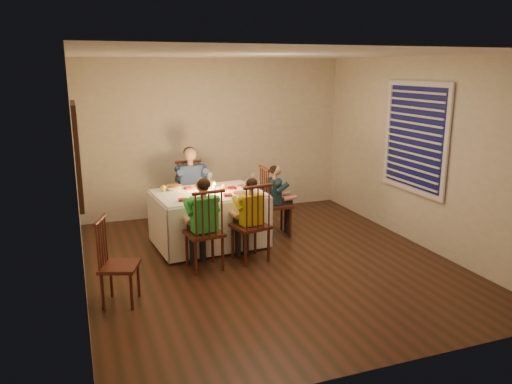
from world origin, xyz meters
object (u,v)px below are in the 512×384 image
object	(u,v)px
dining_table	(209,207)
chair_end	(276,234)
chair_near_right	(250,260)
child_green	(205,268)
child_teal	(276,234)
serving_bowl	(174,188)
chair_near_left	(205,268)
adult	(193,228)
child_yellow	(250,260)
chair_extra	(122,303)
chair_adult	(193,228)

from	to	relation	value
dining_table	chair_end	distance (m)	1.19
chair_near_right	child_green	world-z (taller)	child_green
child_teal	chair_near_right	bearing A→B (deg)	141.72
child_teal	serving_bowl	bearing A→B (deg)	83.54
chair_near_left	chair_near_right	xyz separation A→B (m)	(0.63, 0.07, 0.00)
chair_near_left	chair_end	size ratio (longest dim) A/B	1.00
chair_end	adult	distance (m)	1.33
chair_end	child_yellow	size ratio (longest dim) A/B	0.95
chair_near_left	chair_extra	xyz separation A→B (m)	(-1.07, -0.61, 0.00)
chair_end	serving_bowl	bearing A→B (deg)	83.54
dining_table	serving_bowl	world-z (taller)	serving_bowl
child_yellow	child_teal	world-z (taller)	child_yellow
chair_near_right	serving_bowl	size ratio (longest dim) A/B	4.54
chair_extra	adult	size ratio (longest dim) A/B	0.74
adult	child_yellow	world-z (taller)	adult
chair_adult	dining_table	bearing A→B (deg)	-84.90
chair_extra	chair_near_right	bearing A→B (deg)	-48.32
chair_adult	adult	size ratio (longest dim) A/B	0.82
chair_near_right	chair_extra	world-z (taller)	chair_near_right
chair_near_left	adult	bearing A→B (deg)	-104.52
child_yellow	serving_bowl	xyz separation A→B (m)	(-0.77, 1.04, 0.80)
dining_table	chair_adult	size ratio (longest dim) A/B	1.49
dining_table	adult	size ratio (longest dim) A/B	1.22
adult	child_yellow	bearing A→B (deg)	-74.12
dining_table	chair_near_right	world-z (taller)	dining_table
chair_extra	adult	distance (m)	2.60
chair_extra	child_green	bearing A→B (deg)	-40.48
chair_end	adult	xyz separation A→B (m)	(-1.11, 0.73, 0.00)
chair_adult	chair_near_right	world-z (taller)	same
child_teal	chair_adult	bearing A→B (deg)	58.13
dining_table	chair_end	bearing A→B (deg)	-0.39
chair_extra	child_teal	size ratio (longest dim) A/B	0.90
dining_table	chair_near_left	world-z (taller)	dining_table
child_green	child_teal	xyz separation A→B (m)	(1.33, 0.90, 0.00)
child_teal	chair_extra	bearing A→B (deg)	123.93
chair_near_right	chair_end	size ratio (longest dim) A/B	1.00
child_yellow	chair_near_left	bearing A→B (deg)	-5.13
child_green	child_teal	world-z (taller)	child_green
child_teal	child_yellow	bearing A→B (deg)	141.72
adult	chair_near_right	bearing A→B (deg)	-74.12
chair_adult	chair_near_right	distance (m)	1.62
chair_end	child_yellow	xyz separation A→B (m)	(-0.70, -0.83, 0.00)
adult	child_yellow	distance (m)	1.62
child_teal	serving_bowl	xyz separation A→B (m)	(-1.47, 0.21, 0.80)
chair_extra	chair_adult	bearing A→B (deg)	-10.07
dining_table	adult	world-z (taller)	dining_table
chair_adult	chair_near_right	xyz separation A→B (m)	(0.41, -1.57, 0.00)
chair_near_left	child_yellow	world-z (taller)	child_yellow
chair_near_right	child_teal	bearing A→B (deg)	-141.58
adult	child_green	bearing A→B (deg)	-96.49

